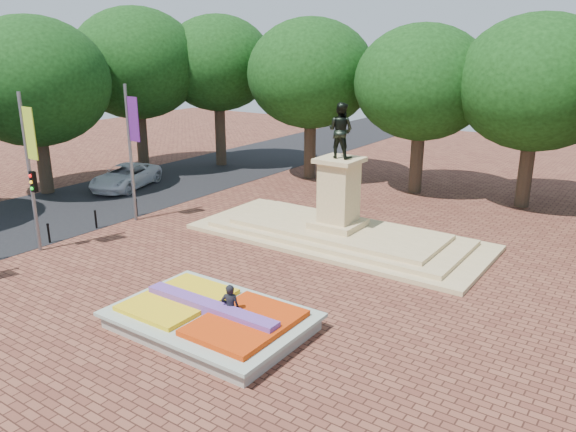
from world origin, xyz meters
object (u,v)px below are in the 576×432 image
(monument, at_px, (338,221))
(van, at_px, (126,176))
(flower_bed, at_px, (211,318))
(pedestrian, at_px, (230,308))

(monument, xyz_separation_m, van, (-16.00, 0.71, -0.13))
(flower_bed, distance_m, van, 20.12)
(pedestrian, bearing_deg, flower_bed, -6.03)
(van, bearing_deg, monument, -20.30)
(flower_bed, height_order, pedestrian, pedestrian)
(monument, distance_m, van, 16.01)
(flower_bed, relative_size, monument, 0.45)
(van, relative_size, pedestrian, 3.35)
(van, bearing_deg, pedestrian, -48.43)
(van, distance_m, pedestrian, 20.49)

